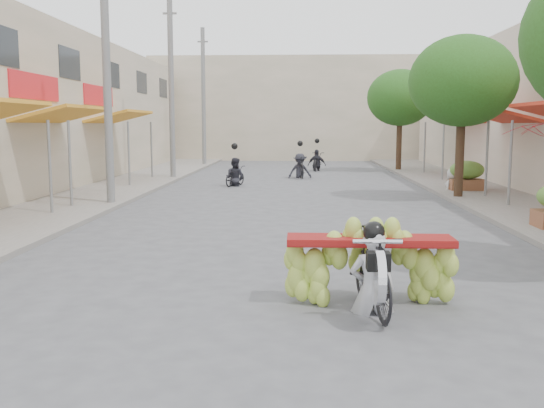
# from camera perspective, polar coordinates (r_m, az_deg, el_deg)

# --- Properties ---
(ground) EXTENTS (120.00, 120.00, 0.00)m
(ground) POSITION_cam_1_polar(r_m,az_deg,el_deg) (6.27, 0.22, -15.30)
(ground) COLOR #58585D
(ground) RESTS_ON ground
(sidewalk_left) EXTENTS (4.00, 60.00, 0.12)m
(sidewalk_left) POSITION_cam_1_polar(r_m,az_deg,el_deg) (22.13, -16.53, 1.03)
(sidewalk_left) COLOR gray
(sidewalk_left) RESTS_ON ground
(sidewalk_right) EXTENTS (4.00, 60.00, 0.12)m
(sidewalk_right) POSITION_cam_1_polar(r_m,az_deg,el_deg) (21.98, 20.49, 0.82)
(sidewalk_right) COLOR gray
(sidewalk_right) RESTS_ON ground
(far_building) EXTENTS (20.00, 6.00, 7.00)m
(far_building) POSITION_cam_1_polar(r_m,az_deg,el_deg) (43.79, 2.30, 8.88)
(far_building) COLOR #C1B299
(far_building) RESTS_ON ground
(utility_pole_mid) EXTENTS (0.60, 0.24, 8.00)m
(utility_pole_mid) POSITION_cam_1_polar(r_m,az_deg,el_deg) (18.72, -15.31, 12.12)
(utility_pole_mid) COLOR slate
(utility_pole_mid) RESTS_ON ground
(utility_pole_far) EXTENTS (0.60, 0.24, 8.00)m
(utility_pole_far) POSITION_cam_1_polar(r_m,az_deg,el_deg) (27.41, -9.46, 10.73)
(utility_pole_far) COLOR slate
(utility_pole_far) RESTS_ON ground
(utility_pole_back) EXTENTS (0.60, 0.24, 8.00)m
(utility_pole_back) POSITION_cam_1_polar(r_m,az_deg,el_deg) (36.25, -6.47, 9.96)
(utility_pole_back) COLOR slate
(utility_pole_back) RESTS_ON ground
(street_tree_mid) EXTENTS (3.40, 3.40, 5.25)m
(street_tree_mid) POSITION_cam_1_polar(r_m,az_deg,el_deg) (20.48, 17.50, 10.94)
(street_tree_mid) COLOR #3A2719
(street_tree_mid) RESTS_ON ground
(street_tree_far) EXTENTS (3.40, 3.40, 5.25)m
(street_tree_far) POSITION_cam_1_polar(r_m,az_deg,el_deg) (32.22, 11.97, 9.73)
(street_tree_far) COLOR #3A2719
(street_tree_far) RESTS_ON ground
(produce_crate_far) EXTENTS (1.20, 0.88, 1.16)m
(produce_crate_far) POSITION_cam_1_polar(r_m,az_deg,el_deg) (22.64, 17.86, 2.78)
(produce_crate_far) COLOR brown
(produce_crate_far) RESTS_ON ground
(banana_motorbike) EXTENTS (2.23, 1.94, 2.01)m
(banana_motorbike) POSITION_cam_1_polar(r_m,az_deg,el_deg) (8.08, 9.34, -5.09)
(banana_motorbike) COLOR black
(banana_motorbike) RESTS_ON ground
(pedestrian) EXTENTS (0.88, 0.82, 1.54)m
(pedestrian) POSITION_cam_1_polar(r_m,az_deg,el_deg) (22.67, 16.70, 3.28)
(pedestrian) COLOR silver
(pedestrian) RESTS_ON ground
(bg_motorbike_a) EXTENTS (1.00, 1.50, 1.95)m
(bg_motorbike_a) POSITION_cam_1_polar(r_m,az_deg,el_deg) (24.13, -3.53, 3.57)
(bg_motorbike_a) COLOR black
(bg_motorbike_a) RESTS_ON ground
(bg_motorbike_b) EXTENTS (1.14, 1.87, 1.95)m
(bg_motorbike_b) POSITION_cam_1_polar(r_m,az_deg,el_deg) (27.63, 2.65, 4.16)
(bg_motorbike_b) COLOR black
(bg_motorbike_b) RESTS_ON ground
(bg_motorbike_c) EXTENTS (1.04, 1.77, 1.95)m
(bg_motorbike_c) POSITION_cam_1_polar(r_m,az_deg,el_deg) (32.11, 4.25, 4.53)
(bg_motorbike_c) COLOR black
(bg_motorbike_c) RESTS_ON ground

